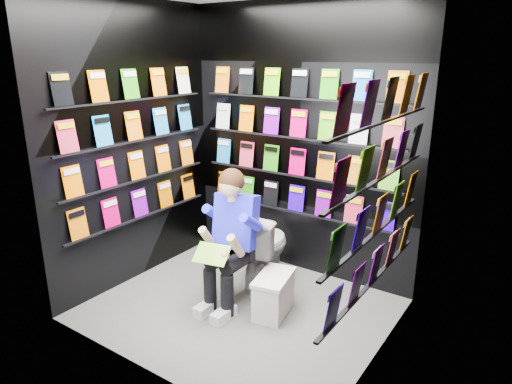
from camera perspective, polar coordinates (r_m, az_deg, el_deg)
The scene contains 13 objects.
floor at distance 4.08m, azimuth -2.13°, elevation -14.38°, with size 2.40×2.40×0.00m, color #60605D.
wall_back at distance 4.41m, azimuth 5.45°, elevation 6.15°, with size 2.40×0.04×2.60m, color black.
wall_front at distance 2.87m, azimuth -14.34°, elevation -0.28°, with size 2.40×0.04×2.60m, color black.
wall_left at distance 4.39m, azimuth -15.11°, elevation 5.59°, with size 0.04×2.00×2.60m, color black.
wall_right at distance 3.04m, azimuth 16.10°, elevation 0.57°, with size 0.04×2.00×2.60m, color black.
comics_back at distance 4.38m, azimuth 5.26°, elevation 6.15°, with size 2.10×0.06×1.37m, color orange, non-canonical shape.
comics_left at distance 4.37m, azimuth -14.86°, elevation 5.62°, with size 0.06×1.70×1.37m, color orange, non-canonical shape.
comics_right at distance 3.05m, azimuth 15.58°, elevation 0.75°, with size 0.06×1.70×1.37m, color orange, non-canonical shape.
toilet at distance 4.33m, azimuth 0.74°, elevation -6.95°, with size 0.42×0.75×0.73m, color silver.
longbox at distance 3.95m, azimuth 2.21°, elevation -12.87°, with size 0.23×0.43×0.32m, color white.
longbox_lid at distance 3.86m, azimuth 2.24°, elevation -10.61°, with size 0.26×0.45×0.03m, color white.
reader at distance 3.90m, azimuth -2.34°, elevation -3.80°, with size 0.48×0.70×1.29m, color #0706E7, non-canonical shape.
held_comic at distance 3.71m, azimuth -5.56°, elevation -7.72°, with size 0.28×0.01×0.20m, color #34AF5D.
Camera 1 is at (2.08, -2.79, 2.13)m, focal length 32.00 mm.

